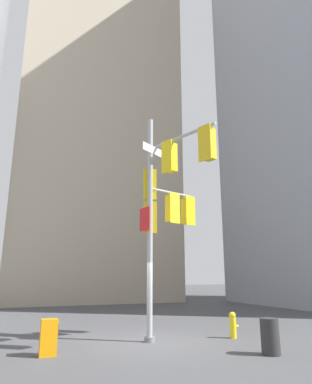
{
  "coord_description": "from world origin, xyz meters",
  "views": [
    {
      "loc": [
        -4.12,
        -10.98,
        2.09
      ],
      "look_at": [
        0.25,
        0.07,
        5.02
      ],
      "focal_mm": 31.63,
      "sensor_mm": 36.0,
      "label": 1
    }
  ],
  "objects": [
    {
      "name": "trash_bin",
      "position": [
        2.43,
        -2.92,
        0.47
      ],
      "size": [
        0.5,
        0.5,
        0.94
      ],
      "primitive_type": "cylinder",
      "color": "#2D2D2D",
      "rests_on": "ground"
    },
    {
      "name": "fire_hydrant",
      "position": [
        2.91,
        -0.42,
        0.45
      ],
      "size": [
        0.33,
        0.23,
        0.86
      ],
      "color": "yellow",
      "rests_on": "ground"
    },
    {
      "name": "ground",
      "position": [
        0.0,
        0.0,
        0.0
      ],
      "size": [
        120.0,
        120.0,
        0.0
      ],
      "primitive_type": "plane",
      "color": "#474749"
    },
    {
      "name": "newspaper_box",
      "position": [
        -3.22,
        -0.85,
        0.47
      ],
      "size": [
        0.45,
        0.36,
        0.93
      ],
      "color": "orange",
      "rests_on": "ground"
    },
    {
      "name": "building_mid_block",
      "position": [
        1.59,
        21.21,
        18.06
      ],
      "size": [
        13.73,
        13.73,
        36.12
      ],
      "primitive_type": "cube",
      "color": "tan",
      "rests_on": "ground"
    },
    {
      "name": "signal_pole_assembly",
      "position": [
        0.52,
        -0.28,
        4.77
      ],
      "size": [
        2.6,
        3.68,
        7.78
      ],
      "color": "#9EA0A3",
      "rests_on": "ground"
    }
  ]
}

